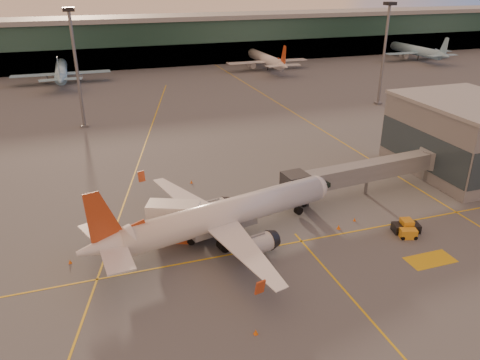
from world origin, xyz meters
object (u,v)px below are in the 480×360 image
object	(u,v)px
catering_truck	(174,219)
gpu_cart	(408,234)
main_airplane	(221,216)
pushback_tug	(406,227)

from	to	relation	value
catering_truck	gpu_cart	size ratio (longest dim) A/B	2.95
catering_truck	gpu_cart	world-z (taller)	catering_truck
main_airplane	gpu_cart	xyz separation A→B (m)	(23.50, -7.44, -2.88)
catering_truck	pushback_tug	distance (m)	31.01
pushback_tug	main_airplane	bearing A→B (deg)	178.89
main_airplane	pushback_tug	xyz separation A→B (m)	(24.27, -5.97, -2.76)
catering_truck	pushback_tug	size ratio (longest dim) A/B	1.88
catering_truck	gpu_cart	bearing A→B (deg)	4.52
main_airplane	pushback_tug	distance (m)	25.15
main_airplane	gpu_cart	size ratio (longest dim) A/B	14.42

